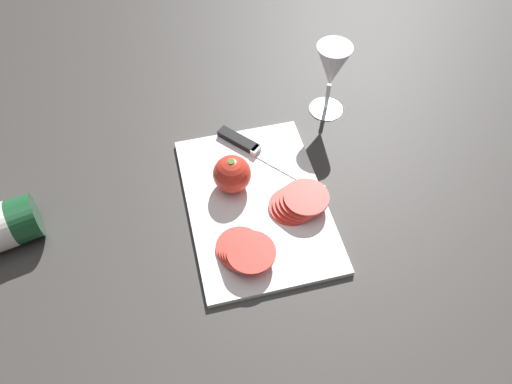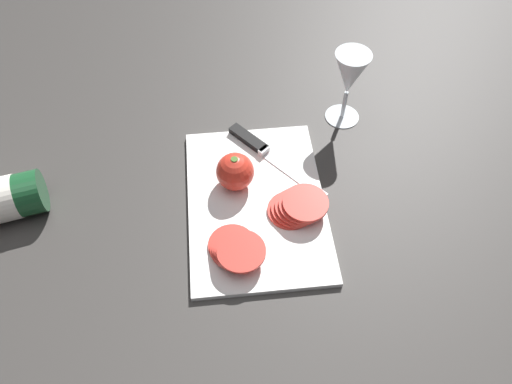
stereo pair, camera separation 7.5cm
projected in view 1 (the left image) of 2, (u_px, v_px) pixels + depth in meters
The scene contains 7 objects.
ground_plane at pixel (268, 245), 0.91m from camera, with size 3.00×3.00×0.00m, color #383533.
cutting_board at pixel (256, 203), 0.96m from camera, with size 0.37×0.26×0.01m.
wine_glass at pixel (332, 69), 1.02m from camera, with size 0.07×0.07×0.17m.
whole_tomato at pixel (232, 174), 0.94m from camera, with size 0.07×0.07×0.07m.
knife at pixel (247, 146), 1.03m from camera, with size 0.21×0.18×0.01m.
tomato_slice_stack_near at pixel (299, 202), 0.93m from camera, with size 0.09×0.11×0.03m.
tomato_slice_stack_far at pixel (246, 251), 0.87m from camera, with size 0.11×0.10×0.03m.
Camera 1 is at (-0.44, 0.13, 0.79)m, focal length 35.00 mm.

